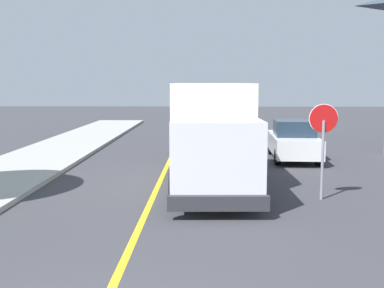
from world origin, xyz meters
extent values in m
cube|color=gold|center=(0.00, 10.00, 0.00)|extent=(0.16, 56.00, 0.01)
cube|color=#F2EDCC|center=(1.63, 10.54, 1.90)|extent=(2.56, 5.08, 2.60)
cube|color=silver|center=(1.75, 7.05, 1.45)|extent=(2.34, 2.07, 1.70)
cube|color=#1E2D3D|center=(1.78, 6.15, 1.82)|extent=(2.04, 0.15, 0.75)
cube|color=#2D2D33|center=(1.78, 5.97, 0.42)|extent=(2.41, 0.28, 0.36)
cylinder|color=black|center=(2.79, 7.28, 0.50)|extent=(0.33, 1.01, 1.00)
cylinder|color=black|center=(0.69, 7.21, 0.50)|extent=(0.33, 1.01, 1.00)
cylinder|color=black|center=(2.64, 11.83, 0.50)|extent=(0.33, 1.01, 1.00)
cylinder|color=black|center=(0.54, 11.76, 0.50)|extent=(0.33, 1.01, 1.00)
cube|color=#4C564C|center=(1.80, 16.44, 0.65)|extent=(1.86, 4.42, 0.76)
cube|color=#1E2D3D|center=(1.80, 16.59, 1.35)|extent=(1.61, 1.82, 0.64)
cylinder|color=black|center=(2.61, 15.05, 0.32)|extent=(0.23, 0.64, 0.64)
cylinder|color=black|center=(1.03, 15.02, 0.32)|extent=(0.23, 0.64, 0.64)
cylinder|color=black|center=(2.57, 17.86, 0.32)|extent=(0.23, 0.64, 0.64)
cylinder|color=black|center=(0.99, 17.84, 0.32)|extent=(0.23, 0.64, 0.64)
cube|color=#2D4793|center=(2.54, 22.32, 0.65)|extent=(1.89, 4.44, 0.76)
cube|color=#1E2D3D|center=(2.54, 22.47, 1.35)|extent=(1.62, 1.83, 0.64)
cylinder|color=black|center=(3.30, 20.90, 0.32)|extent=(0.23, 0.64, 0.64)
cylinder|color=black|center=(1.72, 20.93, 0.32)|extent=(0.23, 0.64, 0.64)
cylinder|color=black|center=(3.36, 23.71, 0.32)|extent=(0.23, 0.64, 0.64)
cylinder|color=black|center=(1.78, 23.74, 0.32)|extent=(0.23, 0.64, 0.64)
cube|color=silver|center=(5.20, 15.02, 0.65)|extent=(2.01, 4.48, 0.76)
cube|color=#1E2D3D|center=(5.19, 14.87, 1.35)|extent=(1.67, 1.87, 0.64)
cylinder|color=black|center=(4.48, 16.47, 0.32)|extent=(0.25, 0.65, 0.64)
cylinder|color=black|center=(6.06, 16.39, 0.32)|extent=(0.25, 0.65, 0.64)
cylinder|color=black|center=(4.34, 13.65, 0.32)|extent=(0.25, 0.65, 0.64)
cylinder|color=black|center=(5.92, 13.58, 0.32)|extent=(0.25, 0.65, 0.64)
cylinder|color=gray|center=(4.70, 8.08, 1.10)|extent=(0.08, 0.08, 2.20)
cylinder|color=red|center=(4.70, 8.11, 2.25)|extent=(0.76, 0.03, 0.76)
cylinder|color=white|center=(4.70, 8.13, 2.25)|extent=(0.80, 0.02, 0.80)
camera|label=1|loc=(1.45, -4.85, 3.22)|focal=44.30mm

